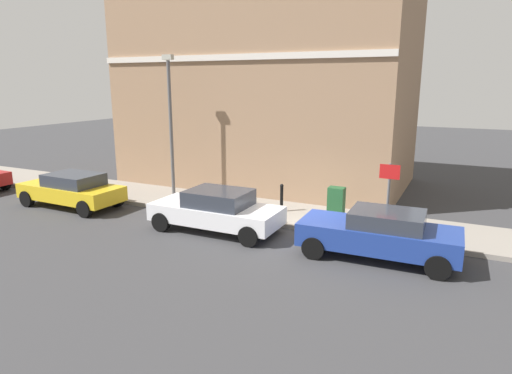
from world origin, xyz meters
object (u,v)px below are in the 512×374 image
object	(u,v)px
bollard_near_cabinet	(282,197)
street_sign	(389,189)
car_white	(217,210)
utility_cabinet	(336,205)
lamppost	(171,121)
bollard_far_kerb	(225,199)
car_blue	(380,234)
car_yellow	(72,189)

from	to	relation	value
bollard_near_cabinet	street_sign	size ratio (longest dim) A/B	0.45
car_white	utility_cabinet	xyz separation A→B (m)	(2.49, -3.32, -0.04)
lamppost	bollard_far_kerb	bearing A→B (deg)	-110.63
car_blue	bollard_far_kerb	bearing A→B (deg)	-16.28
car_blue	bollard_near_cabinet	bearing A→B (deg)	-34.83
car_blue	car_white	bearing A→B (deg)	-2.25
car_white	lamppost	world-z (taller)	lamppost
car_white	bollard_far_kerb	world-z (taller)	car_white
car_white	street_sign	distance (m)	5.48
bollard_near_cabinet	street_sign	bearing A→B (deg)	-105.86
car_blue	lamppost	xyz separation A→B (m)	(2.71, 8.96, 2.57)
utility_cabinet	bollard_far_kerb	bearing A→B (deg)	105.20
car_blue	street_sign	size ratio (longest dim) A/B	1.90
car_yellow	utility_cabinet	size ratio (longest dim) A/B	3.75
car_blue	street_sign	bearing A→B (deg)	-88.67
utility_cabinet	car_blue	bearing A→B (deg)	-142.43
car_blue	bollard_near_cabinet	world-z (taller)	car_blue
lamppost	car_yellow	bearing A→B (deg)	131.41
bollard_far_kerb	lamppost	distance (m)	4.27
car_white	bollard_near_cabinet	bearing A→B (deg)	-115.74
street_sign	lamppost	distance (m)	9.11
car_blue	utility_cabinet	distance (m)	3.22
car_white	street_sign	size ratio (longest dim) A/B	1.89
bollard_far_kerb	lamppost	size ratio (longest dim) A/B	0.18
bollard_near_cabinet	car_blue	bearing A→B (deg)	-123.20
car_yellow	utility_cabinet	xyz separation A→B (m)	(2.46, -9.96, -0.03)
utility_cabinet	bollard_near_cabinet	xyz separation A→B (m)	(0.10, 2.09, 0.02)
utility_cabinet	car_white	bearing A→B (deg)	126.89
bollard_near_cabinet	lamppost	xyz separation A→B (m)	(0.06, 4.91, 2.60)
car_blue	bollard_near_cabinet	distance (m)	4.84
car_yellow	bollard_near_cabinet	bearing A→B (deg)	-160.85
car_blue	bollard_far_kerb	size ratio (longest dim) A/B	4.21
car_yellow	bollard_far_kerb	distance (m)	6.30
car_blue	street_sign	world-z (taller)	street_sign
street_sign	bollard_near_cabinet	bearing A→B (deg)	74.14
car_white	street_sign	world-z (taller)	street_sign
utility_cabinet	street_sign	world-z (taller)	street_sign
bollard_far_kerb	car_yellow	bearing A→B (deg)	103.01
bollard_near_cabinet	street_sign	world-z (taller)	street_sign
bollard_far_kerb	car_blue	bearing A→B (deg)	-104.65
bollard_near_cabinet	utility_cabinet	bearing A→B (deg)	-92.74
utility_cabinet	lamppost	distance (m)	7.47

